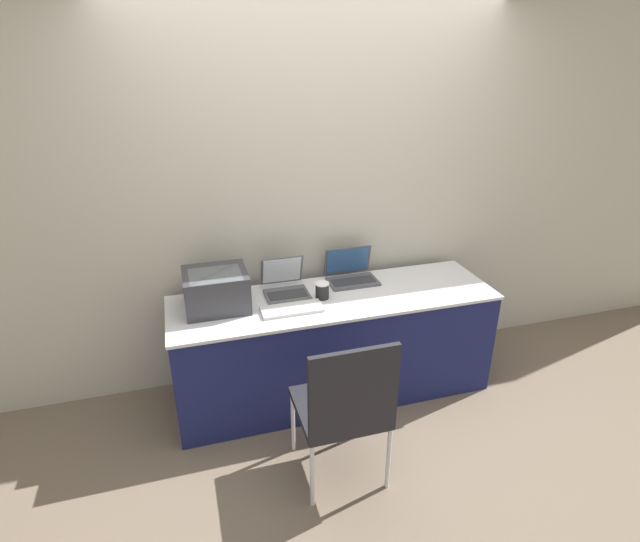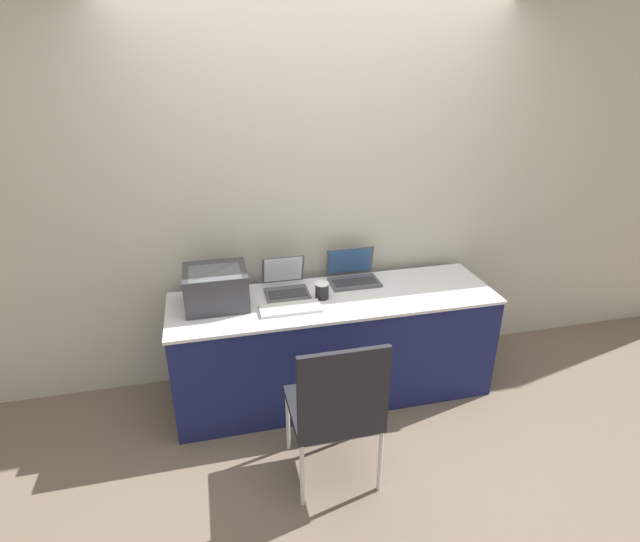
# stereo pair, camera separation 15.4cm
# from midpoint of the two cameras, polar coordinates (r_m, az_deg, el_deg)

# --- Properties ---
(ground_plane) EXTENTS (14.00, 14.00, 0.00)m
(ground_plane) POSITION_cam_midpoint_polar(r_m,az_deg,el_deg) (3.41, 1.79, -16.36)
(ground_plane) COLOR #6B5B4C
(wall_back) EXTENTS (8.00, 0.05, 2.60)m
(wall_back) POSITION_cam_midpoint_polar(r_m,az_deg,el_deg) (3.41, -1.70, 8.54)
(wall_back) COLOR #B7B2A3
(wall_back) RESTS_ON ground_plane
(table) EXTENTS (2.12, 0.63, 0.74)m
(table) POSITION_cam_midpoint_polar(r_m,az_deg,el_deg) (3.43, 0.27, -8.45)
(table) COLOR #191E51
(table) RESTS_ON ground_plane
(printer) EXTENTS (0.39, 0.34, 0.24)m
(printer) POSITION_cam_midpoint_polar(r_m,az_deg,el_deg) (3.14, -13.18, -2.00)
(printer) COLOR #333338
(printer) RESTS_ON table
(laptop_left) EXTENTS (0.28, 0.30, 0.23)m
(laptop_left) POSITION_cam_midpoint_polar(r_m,az_deg,el_deg) (3.28, -5.34, -1.71)
(laptop_left) COLOR #4C4C51
(laptop_left) RESTS_ON table
(laptop_right) EXTENTS (0.34, 0.25, 0.22)m
(laptop_right) POSITION_cam_midpoint_polar(r_m,az_deg,el_deg) (3.45, 2.28, -0.31)
(laptop_right) COLOR #4C4C51
(laptop_right) RESTS_ON table
(external_keyboard) EXTENTS (0.38, 0.15, 0.02)m
(external_keyboard) POSITION_cam_midpoint_polar(r_m,az_deg,el_deg) (3.08, -4.66, -4.39)
(external_keyboard) COLOR silver
(external_keyboard) RESTS_ON table
(coffee_cup) EXTENTS (0.09, 0.09, 0.11)m
(coffee_cup) POSITION_cam_midpoint_polar(r_m,az_deg,el_deg) (3.20, -1.13, -2.26)
(coffee_cup) COLOR black
(coffee_cup) RESTS_ON table
(chair) EXTENTS (0.46, 0.46, 0.93)m
(chair) POSITION_cam_midpoint_polar(r_m,az_deg,el_deg) (2.68, 1.16, -14.94)
(chair) COLOR black
(chair) RESTS_ON ground_plane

